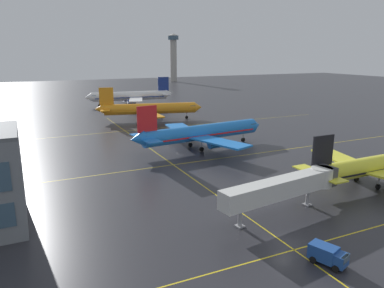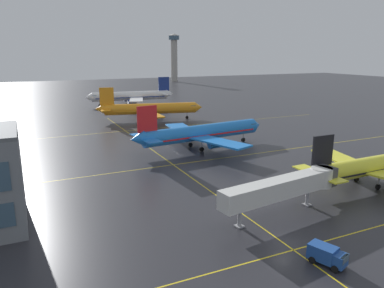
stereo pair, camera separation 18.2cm
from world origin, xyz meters
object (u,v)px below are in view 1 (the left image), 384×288
service_truck_catering (328,255)px  control_tower (173,54)px  airliner_front_gate (374,166)px  airliner_far_left_stand (131,96)px  jet_bridge (289,186)px  airliner_second_row (201,133)px  airliner_third_row (149,109)px

service_truck_catering → control_tower: 271.20m
airliner_front_gate → airliner_far_left_stand: size_ratio=0.83×
service_truck_catering → jet_bridge: size_ratio=0.21×
jet_bridge → airliner_front_gate: bearing=7.6°
jet_bridge → airliner_second_row: bearing=82.9°
airliner_front_gate → airliner_third_row: 80.40m
service_truck_catering → airliner_second_row: bearing=79.0°
airliner_second_row → control_tower: bearing=69.3°
airliner_front_gate → airliner_far_left_stand: 118.40m
airliner_front_gate → jet_bridge: airliner_front_gate is taller
airliner_front_gate → control_tower: size_ratio=0.87×
service_truck_catering → jet_bridge: 14.49m
airliner_third_row → control_tower: bearing=64.8°
jet_bridge → control_tower: 256.84m
airliner_second_row → airliner_third_row: (1.17, 42.93, -0.01)m
airliner_front_gate → airliner_third_row: bearing=101.0°
airliner_far_left_stand → jet_bridge: airliner_far_left_stand is taller
control_tower → jet_bridge: bearing=-108.6°
airliner_far_left_stand → service_truck_catering: bearing=-96.8°
airliner_second_row → jet_bridge: bearing=-97.1°
service_truck_catering → airliner_far_left_stand: bearing=83.2°
airliner_front_gate → jet_bridge: bearing=-172.4°
service_truck_catering → airliner_front_gate: bearing=31.1°
airliner_front_gate → service_truck_catering: bearing=-148.9°
airliner_second_row → airliner_third_row: bearing=88.4°
airliner_second_row → airliner_far_left_stand: bearing=85.9°
airliner_front_gate → service_truck_catering: airliner_front_gate is taller
airliner_front_gate → airliner_far_left_stand: bearing=95.2°
service_truck_catering → jet_bridge: (5.26, 13.20, 2.88)m
airliner_front_gate → airliner_third_row: size_ratio=0.89×
airliner_front_gate → jet_bridge: (-21.42, -2.87, 0.55)m
airliner_third_row → service_truck_catering: bearing=-96.8°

